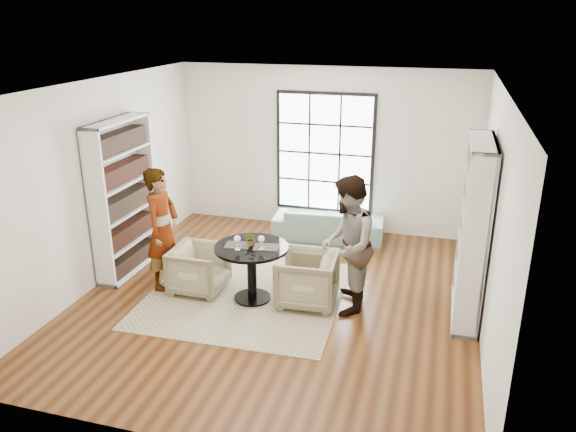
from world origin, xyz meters
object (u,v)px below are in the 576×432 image
(person_right, at_px, (347,245))
(wine_glass_left, at_px, (237,240))
(pedestal_table, at_px, (252,261))
(wine_glass_right, at_px, (261,240))
(armchair_right, at_px, (307,279))
(person_left, at_px, (162,229))
(armchair_left, at_px, (199,269))
(sofa, at_px, (328,223))
(flower_centerpiece, at_px, (251,239))

(person_right, height_order, wine_glass_left, person_right)
(pedestal_table, distance_m, wine_glass_right, 0.42)
(armchair_right, bearing_deg, person_left, -91.56)
(pedestal_table, distance_m, armchair_left, 0.87)
(armchair_right, bearing_deg, sofa, -178.15)
(sofa, xyz_separation_m, armchair_right, (0.22, -2.47, 0.09))
(armchair_right, distance_m, wine_glass_right, 0.86)
(person_left, height_order, flower_centerpiece, person_left)
(sofa, height_order, person_left, person_left)
(armchair_left, height_order, person_left, person_left)
(armchair_left, relative_size, person_left, 0.42)
(pedestal_table, height_order, wine_glass_right, wine_glass_right)
(armchair_left, relative_size, flower_centerpiece, 3.94)
(wine_glass_right, relative_size, flower_centerpiece, 1.05)
(wine_glass_right, xyz_separation_m, flower_centerpiece, (-0.19, 0.11, -0.05))
(person_right, xyz_separation_m, wine_glass_left, (-1.46, -0.27, 0.02))
(sofa, xyz_separation_m, person_left, (-1.94, -2.53, 0.63))
(armchair_left, xyz_separation_m, wine_glass_left, (0.69, -0.21, 0.63))
(armchair_right, distance_m, person_left, 2.22)
(pedestal_table, relative_size, wine_glass_right, 5.10)
(person_left, distance_m, wine_glass_left, 1.26)
(pedestal_table, bearing_deg, armchair_left, 176.95)
(armchair_left, distance_m, wine_glass_left, 0.95)
(sofa, distance_m, person_right, 2.67)
(pedestal_table, relative_size, person_left, 0.57)
(armchair_right, xyz_separation_m, flower_centerpiece, (-0.79, -0.06, 0.55))
(pedestal_table, xyz_separation_m, sofa, (0.55, 2.57, -0.31))
(armchair_left, bearing_deg, sofa, -28.56)
(person_left, distance_m, wine_glass_right, 1.55)
(armchair_right, height_order, wine_glass_right, wine_glass_right)
(pedestal_table, relative_size, person_right, 0.54)
(sofa, bearing_deg, wine_glass_right, 77.01)
(armchair_right, xyz_separation_m, person_right, (0.55, 0.00, 0.58))
(person_right, distance_m, wine_glass_right, 1.17)
(armchair_left, distance_m, armchair_right, 1.60)
(wine_glass_right, height_order, flower_centerpiece, wine_glass_right)
(pedestal_table, bearing_deg, armchair_right, 7.74)
(sofa, distance_m, person_left, 3.25)
(person_left, height_order, wine_glass_left, person_left)
(armchair_left, xyz_separation_m, person_right, (2.15, 0.06, 0.60))
(person_right, bearing_deg, flower_centerpiece, -93.29)
(armchair_left, xyz_separation_m, wine_glass_right, (1.00, -0.11, 0.62))
(sofa, distance_m, armchair_right, 2.48)
(sofa, relative_size, person_right, 1.03)
(sofa, bearing_deg, pedestal_table, 73.19)
(armchair_left, bearing_deg, person_left, 90.15)
(person_right, bearing_deg, pedestal_table, -91.42)
(pedestal_table, relative_size, flower_centerpiece, 5.35)
(person_left, bearing_deg, pedestal_table, -90.78)
(armchair_right, relative_size, wine_glass_left, 3.95)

